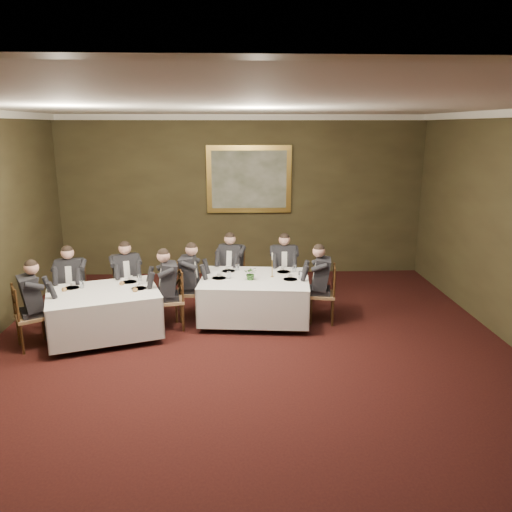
{
  "coord_description": "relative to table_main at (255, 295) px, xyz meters",
  "views": [
    {
      "loc": [
        -0.21,
        -5.98,
        3.25
      ],
      "look_at": [
        0.16,
        2.08,
        1.15
      ],
      "focal_mm": 35.0,
      "sensor_mm": 36.0,
      "label": 1
    }
  ],
  "objects": [
    {
      "name": "diner_main_endright",
      "position": [
        1.14,
        -0.12,
        0.06
      ],
      "size": [
        0.54,
        0.47,
        1.35
      ],
      "rotation": [
        0.0,
        0.0,
        1.4
      ],
      "color": "black",
      "rests_on": "chair_main_endright"
    },
    {
      "name": "candlestick",
      "position": [
        0.3,
        0.04,
        0.48
      ],
      "size": [
        0.06,
        0.06,
        0.44
      ],
      "color": "#B78D38",
      "rests_on": "table_main"
    },
    {
      "name": "place_setting_table_main",
      "position": [
        -0.4,
        0.46,
        0.35
      ],
      "size": [
        0.33,
        0.31,
        0.14
      ],
      "color": "white",
      "rests_on": "table_main"
    },
    {
      "name": "diner_main_backright",
      "position": [
        0.58,
        0.87,
        0.06
      ],
      "size": [
        0.44,
        0.5,
        1.35
      ],
      "rotation": [
        0.0,
        0.0,
        3.09
      ],
      "color": "black",
      "rests_on": "chair_main_backright"
    },
    {
      "name": "diner_sec_endright",
      "position": [
        -1.4,
        -0.29,
        0.06
      ],
      "size": [
        0.55,
        0.48,
        1.35
      ],
      "rotation": [
        0.0,
        0.0,
        1.76
      ],
      "color": "black",
      "rests_on": "chair_sec_endright"
    },
    {
      "name": "centerpiece",
      "position": [
        -0.07,
        -0.11,
        0.44
      ],
      "size": [
        0.24,
        0.21,
        0.24
      ],
      "primitive_type": "imported",
      "rotation": [
        0.0,
        0.0,
        -0.11
      ],
      "color": "#2D5926",
      "rests_on": "table_main"
    },
    {
      "name": "chair_main_endright",
      "position": [
        1.15,
        -0.12,
        -0.17
      ],
      "size": [
        0.49,
        0.5,
        1.0
      ],
      "rotation": [
        0.0,
        0.0,
        1.4
      ],
      "color": "#94704B",
      "rests_on": "ground"
    },
    {
      "name": "ground",
      "position": [
        -0.14,
        -2.1,
        -0.45
      ],
      "size": [
        10.0,
        10.0,
        0.0
      ],
      "primitive_type": "plane",
      "color": "black",
      "rests_on": "ground"
    },
    {
      "name": "chair_main_backleft",
      "position": [
        -0.39,
        0.99,
        -0.17
      ],
      "size": [
        0.55,
        0.53,
        1.0
      ],
      "rotation": [
        0.0,
        0.0,
        2.84
      ],
      "color": "#94704B",
      "rests_on": "ground"
    },
    {
      "name": "table_main",
      "position": [
        0.0,
        0.0,
        0.0
      ],
      "size": [
        1.96,
        1.57,
        0.67
      ],
      "rotation": [
        0.0,
        0.0,
        -0.1
      ],
      "color": "#32200E",
      "rests_on": "ground"
    },
    {
      "name": "chair_sec_backright",
      "position": [
        -2.24,
        0.35,
        -0.17
      ],
      "size": [
        0.55,
        0.54,
        1.0
      ],
      "rotation": [
        0.0,
        0.0,
        3.48
      ],
      "color": "#94704B",
      "rests_on": "ground"
    },
    {
      "name": "diner_main_endleft",
      "position": [
        -1.14,
        0.12,
        0.06
      ],
      "size": [
        0.51,
        0.44,
        1.35
      ],
      "rotation": [
        0.0,
        0.0,
        -1.64
      ],
      "color": "black",
      "rests_on": "chair_main_endleft"
    },
    {
      "name": "painting",
      "position": [
        0.0,
        2.84,
        1.68
      ],
      "size": [
        1.84,
        0.09,
        1.46
      ],
      "color": "tan",
      "rests_on": "back_wall"
    },
    {
      "name": "chair_sec_backleft",
      "position": [
        -3.09,
        0.07,
        -0.17
      ],
      "size": [
        0.48,
        0.46,
        1.0
      ],
      "rotation": [
        0.0,
        0.0,
        3.24
      ],
      "color": "#94704B",
      "rests_on": "ground"
    },
    {
      "name": "chair_main_endleft",
      "position": [
        -1.15,
        0.12,
        -0.17
      ],
      "size": [
        0.45,
        0.47,
        1.0
      ],
      "rotation": [
        0.0,
        0.0,
        -1.64
      ],
      "color": "#94704B",
      "rests_on": "ground"
    },
    {
      "name": "diner_sec_backright",
      "position": [
        -2.23,
        0.34,
        0.06
      ],
      "size": [
        0.54,
        0.59,
        1.35
      ],
      "rotation": [
        0.0,
        0.0,
        3.48
      ],
      "color": "black",
      "rests_on": "chair_sec_backright"
    },
    {
      "name": "crown_molding",
      "position": [
        -0.14,
        -2.1,
        2.99
      ],
      "size": [
        8.0,
        10.0,
        0.12
      ],
      "color": "white",
      "rests_on": "back_wall"
    },
    {
      "name": "diner_main_backleft",
      "position": [
        -0.4,
        0.98,
        0.06
      ],
      "size": [
        0.53,
        0.58,
        1.35
      ],
      "rotation": [
        0.0,
        0.0,
        2.84
      ],
      "color": "black",
      "rests_on": "chair_main_backleft"
    },
    {
      "name": "table_second",
      "position": [
        -2.4,
        -0.61,
        -0.0
      ],
      "size": [
        1.99,
        1.74,
        0.67
      ],
      "rotation": [
        0.0,
        0.0,
        0.31
      ],
      "color": "#32200E",
      "rests_on": "ground"
    },
    {
      "name": "place_setting_table_second",
      "position": [
        -2.88,
        -0.39,
        0.35
      ],
      "size": [
        0.33,
        0.31,
        0.14
      ],
      "color": "white",
      "rests_on": "table_second"
    },
    {
      "name": "back_wall",
      "position": [
        -0.14,
        2.9,
        1.3
      ],
      "size": [
        8.0,
        0.1,
        3.5
      ],
      "primitive_type": "cube",
      "color": "#342C1A",
      "rests_on": "ground"
    },
    {
      "name": "diner_sec_backleft",
      "position": [
        -3.09,
        0.06,
        0.06
      ],
      "size": [
        0.45,
        0.52,
        1.35
      ],
      "rotation": [
        0.0,
        0.0,
        3.24
      ],
      "color": "black",
      "rests_on": "chair_sec_backleft"
    },
    {
      "name": "ceiling",
      "position": [
        -0.14,
        -2.1,
        3.05
      ],
      "size": [
        8.0,
        10.0,
        0.1
      ],
      "primitive_type": "cube",
      "color": "silver",
      "rests_on": "back_wall"
    },
    {
      "name": "chair_sec_endleft",
      "position": [
        -3.41,
        -0.94,
        -0.17
      ],
      "size": [
        0.58,
        0.59,
        1.0
      ],
      "rotation": [
        0.0,
        0.0,
        -1.05
      ],
      "color": "#94704B",
      "rests_on": "ground"
    },
    {
      "name": "chair_sec_endright",
      "position": [
        -1.39,
        -0.28,
        -0.17
      ],
      "size": [
        0.5,
        0.51,
        1.0
      ],
      "rotation": [
        0.0,
        0.0,
        1.76
      ],
      "color": "#94704B",
      "rests_on": "ground"
    },
    {
      "name": "chair_main_backright",
      "position": [
        0.58,
        0.89,
        -0.17
      ],
      "size": [
        0.46,
        0.44,
        1.0
      ],
      "rotation": [
        0.0,
        0.0,
        3.09
      ],
      "color": "#94704B",
      "rests_on": "ground"
    },
    {
      "name": "diner_sec_endleft",
      "position": [
        -3.4,
        -0.94,
        0.06
      ],
      "size": [
        0.62,
        0.59,
        1.35
      ],
      "rotation": [
        0.0,
        0.0,
        -1.05
      ],
      "color": "black",
      "rests_on": "chair_sec_endleft"
    }
  ]
}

